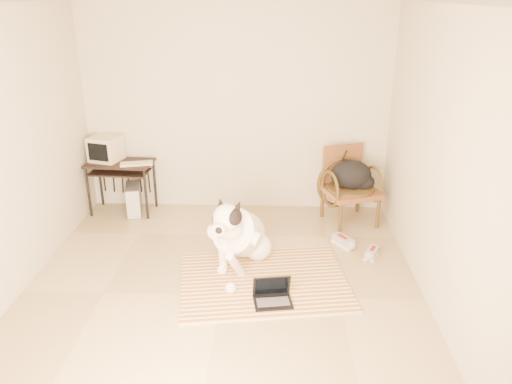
# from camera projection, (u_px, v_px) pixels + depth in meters

# --- Properties ---
(floor) EXTENTS (4.50, 4.50, 0.00)m
(floor) POSITION_uv_depth(u_px,v_px,m) (221.00, 296.00, 4.93)
(floor) COLOR tan
(floor) RESTS_ON ground
(ceiling) EXTENTS (4.50, 4.50, 0.00)m
(ceiling) POSITION_uv_depth(u_px,v_px,m) (212.00, 4.00, 3.92)
(ceiling) COLOR white
(ceiling) RESTS_ON wall_back
(wall_back) EXTENTS (4.50, 0.00, 4.50)m
(wall_back) POSITION_uv_depth(u_px,v_px,m) (236.00, 110.00, 6.51)
(wall_back) COLOR beige
(wall_back) RESTS_ON floor
(wall_front) EXTENTS (4.50, 0.00, 4.50)m
(wall_front) POSITION_uv_depth(u_px,v_px,m) (164.00, 323.00, 2.34)
(wall_front) COLOR beige
(wall_front) RESTS_ON floor
(wall_right) EXTENTS (0.00, 4.50, 4.50)m
(wall_right) POSITION_uv_depth(u_px,v_px,m) (445.00, 169.00, 4.36)
(wall_right) COLOR beige
(wall_right) RESTS_ON floor
(rug) EXTENTS (1.88, 1.54, 0.02)m
(rug) POSITION_uv_depth(u_px,v_px,m) (264.00, 281.00, 5.16)
(rug) COLOR #C95918
(rug) RESTS_ON floor
(dog) EXTENTS (0.66, 1.26, 0.91)m
(dog) POSITION_uv_depth(u_px,v_px,m) (239.00, 235.00, 5.35)
(dog) COLOR white
(dog) RESTS_ON rug
(laptop) EXTENTS (0.40, 0.31, 0.25)m
(laptop) POSITION_uv_depth(u_px,v_px,m) (272.00, 295.00, 4.79)
(laptop) COLOR black
(laptop) RESTS_ON rug
(computer_desk) EXTENTS (0.88, 0.53, 0.71)m
(computer_desk) POSITION_uv_depth(u_px,v_px,m) (120.00, 170.00, 6.58)
(computer_desk) COLOR black
(computer_desk) RESTS_ON floor
(crt_monitor) EXTENTS (0.44, 0.43, 0.33)m
(crt_monitor) POSITION_uv_depth(u_px,v_px,m) (106.00, 149.00, 6.56)
(crt_monitor) COLOR #BEB595
(crt_monitor) RESTS_ON computer_desk
(desk_keyboard) EXTENTS (0.43, 0.24, 0.03)m
(desk_keyboard) POSITION_uv_depth(u_px,v_px,m) (137.00, 164.00, 6.45)
(desk_keyboard) COLOR #BEB595
(desk_keyboard) RESTS_ON computer_desk
(pc_tower) EXTENTS (0.27, 0.46, 0.40)m
(pc_tower) POSITION_uv_depth(u_px,v_px,m) (134.00, 199.00, 6.69)
(pc_tower) COLOR #454547
(pc_tower) RESTS_ON floor
(rattan_chair) EXTENTS (0.81, 0.79, 0.96)m
(rattan_chair) POSITION_uv_depth(u_px,v_px,m) (349.00, 186.00, 6.38)
(rattan_chair) COLOR brown
(rattan_chair) RESTS_ON floor
(backpack) EXTENTS (0.56, 0.43, 0.38)m
(backpack) POSITION_uv_depth(u_px,v_px,m) (353.00, 176.00, 6.31)
(backpack) COLOR black
(backpack) RESTS_ON rattan_chair
(sneaker_left) EXTENTS (0.27, 0.32, 0.11)m
(sneaker_left) POSITION_uv_depth(u_px,v_px,m) (343.00, 241.00, 5.89)
(sneaker_left) COLOR white
(sneaker_left) RESTS_ON floor
(sneaker_right) EXTENTS (0.21, 0.29, 0.09)m
(sneaker_right) POSITION_uv_depth(u_px,v_px,m) (372.00, 253.00, 5.65)
(sneaker_right) COLOR white
(sneaker_right) RESTS_ON floor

